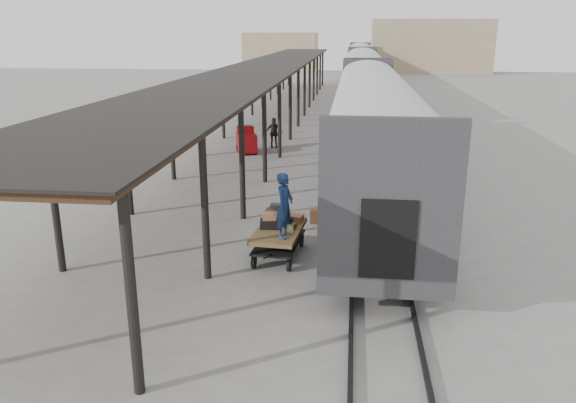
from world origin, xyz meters
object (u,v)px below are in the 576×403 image
Objects in this scene: luggage_tug at (246,141)px; pedestrian at (274,133)px; porter at (285,206)px; baggage_cart at (279,236)px.

pedestrian is at bearing 29.61° from luggage_tug.
porter is at bearing -94.87° from luggage_tug.
porter is (0.25, -0.65, 1.13)m from baggage_cart.
luggage_tug is at bearing 46.60° from pedestrian.
luggage_tug is 0.97× the size of porter.
baggage_cart is 14.74m from luggage_tug.
luggage_tug is 1.05× the size of pedestrian.
luggage_tug is 15.47m from porter.
luggage_tug is (-3.63, 14.29, -0.02)m from baggage_cart.
luggage_tug is at bearing 30.38° from porter.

